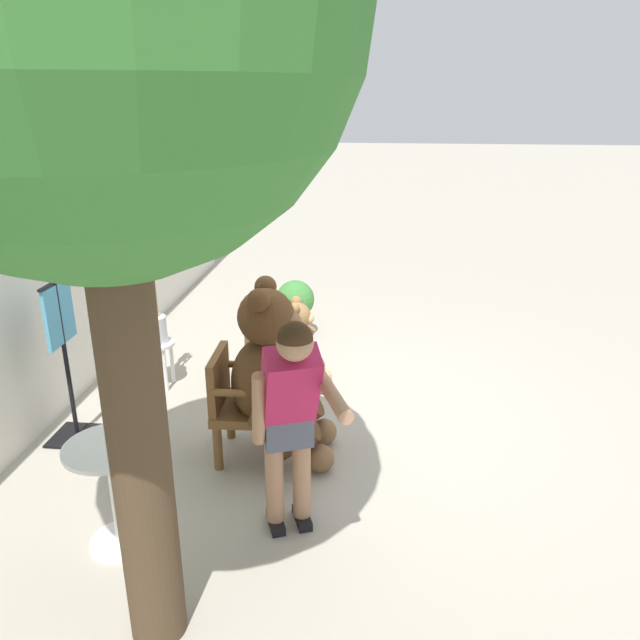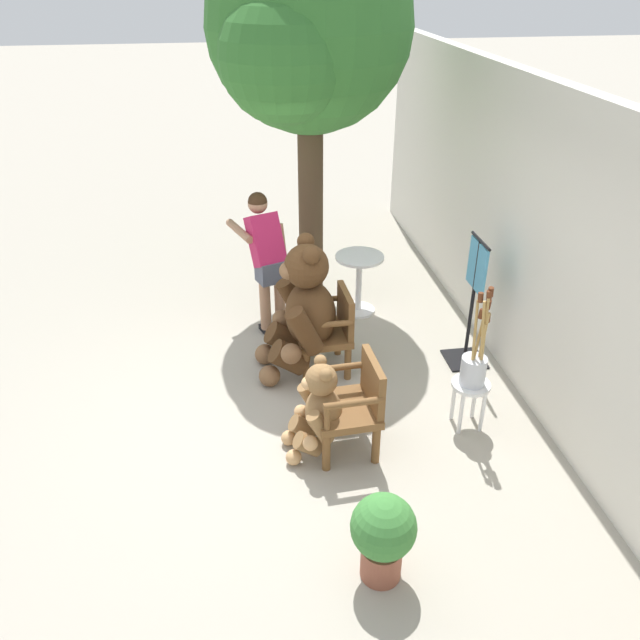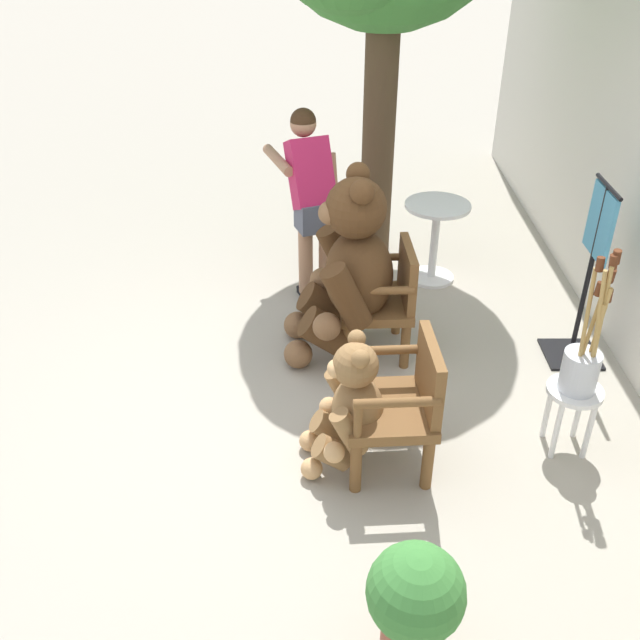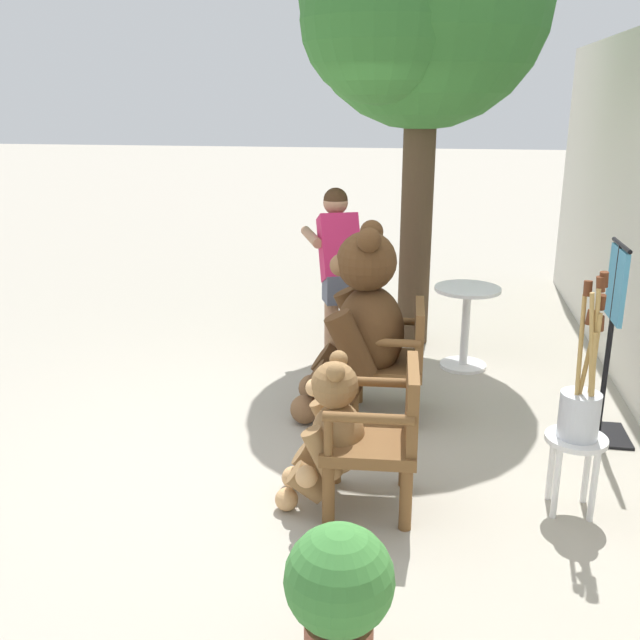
% 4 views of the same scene
% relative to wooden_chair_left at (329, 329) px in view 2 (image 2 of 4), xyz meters
% --- Properties ---
extents(ground_plane, '(60.00, 60.00, 0.00)m').
position_rel_wooden_chair_left_xyz_m(ground_plane, '(0.61, -0.56, -0.46)').
color(ground_plane, '#A8A091').
extents(back_wall, '(10.00, 0.16, 2.80)m').
position_rel_wooden_chair_left_xyz_m(back_wall, '(0.61, 1.84, 0.94)').
color(back_wall, silver).
rests_on(back_wall, ground).
extents(wooden_chair_left, '(0.58, 0.54, 0.86)m').
position_rel_wooden_chair_left_xyz_m(wooden_chair_left, '(0.00, 0.00, 0.00)').
color(wooden_chair_left, brown).
rests_on(wooden_chair_left, ground).
extents(wooden_chair_right, '(0.59, 0.55, 0.86)m').
position_rel_wooden_chair_left_xyz_m(wooden_chair_right, '(1.21, -0.00, 0.00)').
color(wooden_chair_right, brown).
rests_on(wooden_chair_right, ground).
extents(teddy_bear_large, '(0.86, 0.82, 1.43)m').
position_rel_wooden_chair_left_xyz_m(teddy_bear_large, '(0.01, -0.26, 0.24)').
color(teddy_bear_large, '#4C3019').
rests_on(teddy_bear_large, ground).
extents(teddy_bear_small, '(0.54, 0.52, 0.90)m').
position_rel_wooden_chair_left_xyz_m(teddy_bear_small, '(1.22, -0.29, -0.02)').
color(teddy_bear_small, olive).
rests_on(teddy_bear_small, ground).
extents(person_visitor, '(0.71, 0.66, 1.54)m').
position_rel_wooden_chair_left_xyz_m(person_visitor, '(-0.91, -0.53, 0.45)').
color(person_visitor, black).
rests_on(person_visitor, ground).
extents(white_stool, '(0.34, 0.34, 0.46)m').
position_rel_wooden_chair_left_xyz_m(white_stool, '(1.09, 1.08, -0.11)').
color(white_stool, white).
rests_on(white_stool, ground).
extents(brush_bucket, '(0.22, 0.22, 0.95)m').
position_rel_wooden_chair_left_xyz_m(brush_bucket, '(1.10, 1.08, 0.21)').
color(brush_bucket, silver).
rests_on(brush_bucket, white_stool).
extents(round_side_table, '(0.56, 0.56, 0.72)m').
position_rel_wooden_chair_left_xyz_m(round_side_table, '(-1.12, 0.54, -0.01)').
color(round_side_table, white).
rests_on(round_side_table, ground).
extents(patio_tree, '(2.26, 2.15, 4.13)m').
position_rel_wooden_chair_left_xyz_m(patio_tree, '(-1.65, 0.01, 2.52)').
color(patio_tree, '#473523').
rests_on(patio_tree, ground).
extents(potted_plant, '(0.44, 0.44, 0.68)m').
position_rel_wooden_chair_left_xyz_m(potted_plant, '(2.52, -0.05, -0.07)').
color(potted_plant, brown).
rests_on(potted_plant, ground).
extents(clothing_display_stand, '(0.44, 0.40, 1.36)m').
position_rel_wooden_chair_left_xyz_m(clothing_display_stand, '(0.09, 1.43, 0.26)').
color(clothing_display_stand, black).
rests_on(clothing_display_stand, ground).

